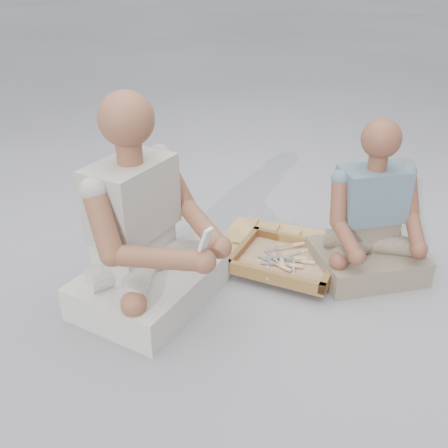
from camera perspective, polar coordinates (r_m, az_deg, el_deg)
The scene contains 27 objects.
ground at distance 2.57m, azimuth -0.03°, elevation -7.07°, with size 60.00×60.00×0.00m, color gray.
carved_panel at distance 2.90m, azimuth 6.36°, elevation -2.33°, with size 0.66×0.44×0.04m, color #AE8E43.
tool_tray at distance 2.66m, azimuth 7.08°, elevation -4.16°, with size 0.57×0.47×0.07m.
chisel_0 at distance 2.64m, azimuth 6.63°, elevation -4.21°, with size 0.15×0.19×0.02m.
chisel_1 at distance 2.65m, azimuth 9.12°, elevation -4.26°, with size 0.21×0.09×0.02m.
chisel_2 at distance 2.77m, azimuth 8.09°, elevation -2.38°, with size 0.16×0.18×0.02m.
chisel_3 at distance 2.55m, azimuth 5.04°, elevation -5.58°, with size 0.12×0.20×0.02m.
chisel_4 at distance 2.53m, azimuth 7.91°, elevation -5.86°, with size 0.10×0.21×0.02m.
chisel_5 at distance 2.59m, azimuth 6.70°, elevation -4.90°, with size 0.22×0.07×0.02m.
chisel_6 at distance 2.66m, azimuth 8.29°, elevation -3.87°, with size 0.21×0.11×0.02m.
chisel_7 at distance 2.60m, azimuth 7.78°, elevation -4.70°, with size 0.21×0.09×0.02m.
chisel_8 at distance 2.75m, azimuth 9.06°, elevation -3.13°, with size 0.13×0.20×0.02m.
chisel_9 at distance 2.61m, azimuth 6.53°, elevation -4.65°, with size 0.19×0.14×0.02m.
wood_chip_0 at distance 3.03m, azimuth 6.22°, elevation -1.30°, with size 0.02×0.01×0.00m, color tan.
wood_chip_1 at distance 2.42m, azimuth 9.77°, elevation -10.06°, with size 0.02×0.01×0.00m, color tan.
wood_chip_2 at distance 2.83m, azimuth 12.73°, elevation -4.18°, with size 0.02×0.01×0.00m, color tan.
wood_chip_3 at distance 2.58m, azimuth 8.33°, elevation -7.20°, with size 0.02×0.01×0.00m, color tan.
wood_chip_4 at distance 2.84m, azimuth 12.75°, elevation -4.08°, with size 0.02×0.01×0.00m, color tan.
wood_chip_5 at distance 3.02m, azimuth 5.04°, elevation -1.33°, with size 0.02×0.01×0.00m, color tan.
wood_chip_6 at distance 3.05m, azimuth 8.29°, elevation -1.28°, with size 0.02×0.01×0.00m, color tan.
wood_chip_7 at distance 2.79m, azimuth 4.56°, elevation -3.98°, with size 0.02×0.01×0.00m, color tan.
wood_chip_8 at distance 2.61m, azimuth 11.46°, elevation -7.03°, with size 0.02×0.01×0.00m, color tan.
wood_chip_9 at distance 3.05m, azimuth 4.67°, elevation -0.98°, with size 0.02×0.01×0.00m, color tan.
wood_chip_10 at distance 2.98m, azimuth 9.80°, elevation -2.14°, with size 0.02×0.01×0.00m, color tan.
craftsman at distance 2.31m, azimuth -9.12°, elevation -1.62°, with size 0.68×0.66×1.01m.
companion at distance 2.65m, azimuth 16.40°, elevation -0.17°, with size 0.67×0.67×0.82m.
mobile_phone at distance 2.01m, azimuth -2.13°, elevation -1.75°, with size 0.06×0.05×0.11m.
Camera 1 is at (1.09, -1.80, 1.47)m, focal length 40.00 mm.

